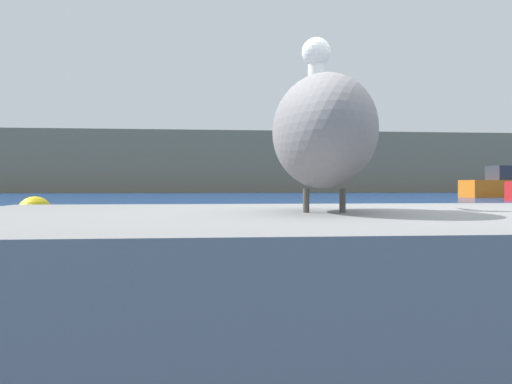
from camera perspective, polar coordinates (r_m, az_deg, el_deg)
name	(u,v)px	position (r m, az deg, el deg)	size (l,w,h in m)	color
ground_plane	(411,351)	(3.19, 15.21, -15.02)	(260.00, 260.00, 0.00)	navy
hillside_backdrop	(202,164)	(84.77, -5.41, 2.84)	(140.00, 15.45, 8.48)	#7F755B
pier_dock	(323,288)	(2.81, 6.70, -9.48)	(3.65, 2.64, 0.73)	slate
pelican	(323,130)	(2.79, 6.70, 6.11)	(0.63, 1.47, 0.94)	slate
fishing_boat_orange	(505,186)	(49.32, 23.55, 0.53)	(7.31, 3.18, 5.17)	orange
mooring_buoy	(35,214)	(11.39, -21.19, -2.10)	(0.67, 0.67, 0.67)	yellow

